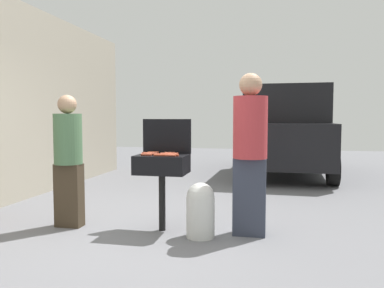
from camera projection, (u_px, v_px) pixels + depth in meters
name	position (u px, v px, depth m)	size (l,w,h in m)	color
ground_plane	(146.00, 232.00, 4.53)	(24.00, 24.00, 0.00)	slate
house_wall_side	(4.00, 101.00, 5.94)	(0.24, 8.00, 3.19)	#B2A893
bbq_grill	(162.00, 167.00, 4.54)	(0.60, 0.44, 0.90)	black
grill_lid_open	(167.00, 136.00, 4.73)	(0.60, 0.05, 0.42)	black
hot_dog_0	(146.00, 155.00, 4.44)	(0.03, 0.03, 0.13)	#B74C33
hot_dog_1	(170.00, 153.00, 4.63)	(0.03, 0.03, 0.13)	#C6593D
hot_dog_2	(160.00, 155.00, 4.37)	(0.03, 0.03, 0.13)	#AD4228
hot_dog_3	(152.00, 154.00, 4.51)	(0.03, 0.03, 0.13)	#B74C33
hot_dog_4	(166.00, 154.00, 4.54)	(0.03, 0.03, 0.13)	#C6593D
hot_dog_5	(173.00, 154.00, 4.56)	(0.03, 0.03, 0.13)	#AD4228
hot_dog_6	(172.00, 154.00, 4.47)	(0.03, 0.03, 0.13)	#C6593D
hot_dog_7	(152.00, 153.00, 4.65)	(0.03, 0.03, 0.13)	#C6593D
hot_dog_8	(173.00, 155.00, 4.38)	(0.03, 0.03, 0.13)	#AD4228
hot_dog_9	(149.00, 154.00, 4.56)	(0.03, 0.03, 0.13)	#B74C33
hot_dog_10	(154.00, 153.00, 4.69)	(0.03, 0.03, 0.13)	#AD4228
hot_dog_11	(147.00, 153.00, 4.61)	(0.03, 0.03, 0.13)	#C6593D
hot_dog_12	(170.00, 155.00, 4.35)	(0.03, 0.03, 0.13)	#B74C33
hot_dog_13	(162.00, 154.00, 4.46)	(0.03, 0.03, 0.13)	#AD4228
propane_tank	(200.00, 209.00, 4.31)	(0.32, 0.32, 0.62)	silver
person_left	(68.00, 156.00, 4.70)	(0.34, 0.34, 1.61)	#3F3323
person_right	(250.00, 148.00, 4.35)	(0.39, 0.39, 1.84)	#333847
parked_minivan	(286.00, 130.00, 9.14)	(2.12, 4.45, 2.02)	black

